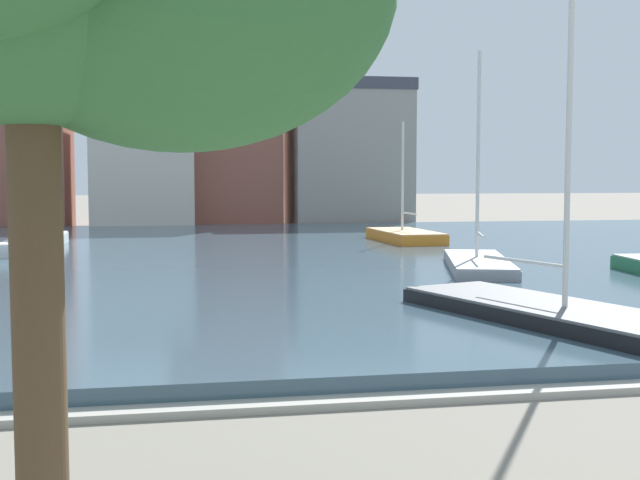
{
  "coord_description": "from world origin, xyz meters",
  "views": [
    {
      "loc": [
        -1.28,
        -3.38,
        3.49
      ],
      "look_at": [
        1.77,
        12.82,
        2.2
      ],
      "focal_mm": 46.02,
      "sensor_mm": 36.0,
      "label": 1
    }
  ],
  "objects_px": {
    "sailboat_white": "(38,244)",
    "sailboat_grey": "(476,266)",
    "sailboat_black": "(571,325)",
    "sailboat_orange": "(401,239)"
  },
  "relations": [
    {
      "from": "sailboat_white",
      "to": "sailboat_grey",
      "type": "bearing_deg",
      "value": -33.38
    },
    {
      "from": "sailboat_black",
      "to": "sailboat_white",
      "type": "bearing_deg",
      "value": 122.88
    },
    {
      "from": "sailboat_grey",
      "to": "sailboat_orange",
      "type": "height_order",
      "value": "sailboat_grey"
    },
    {
      "from": "sailboat_black",
      "to": "sailboat_orange",
      "type": "height_order",
      "value": "sailboat_black"
    },
    {
      "from": "sailboat_orange",
      "to": "sailboat_grey",
      "type": "bearing_deg",
      "value": -93.56
    },
    {
      "from": "sailboat_black",
      "to": "sailboat_white",
      "type": "relative_size",
      "value": 0.97
    },
    {
      "from": "sailboat_black",
      "to": "sailboat_orange",
      "type": "relative_size",
      "value": 1.35
    },
    {
      "from": "sailboat_white",
      "to": "sailboat_black",
      "type": "bearing_deg",
      "value": -57.12
    },
    {
      "from": "sailboat_grey",
      "to": "sailboat_white",
      "type": "distance_m",
      "value": 19.0
    },
    {
      "from": "sailboat_white",
      "to": "sailboat_orange",
      "type": "height_order",
      "value": "sailboat_white"
    }
  ]
}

